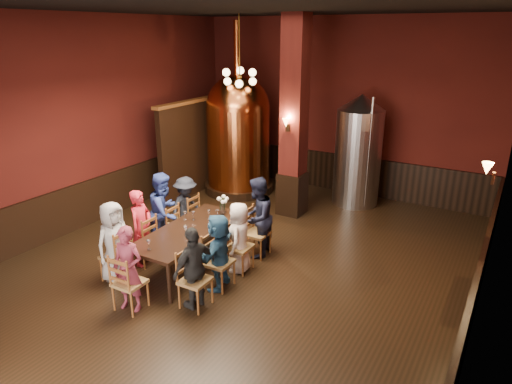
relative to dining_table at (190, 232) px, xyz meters
The scene contains 38 objects.
room 1.80m from the dining_table, 35.29° to the left, with size 10.00×10.02×4.50m.
wainscot_right 4.72m from the dining_table, ahead, with size 0.08×9.90×1.00m, color black.
wainscot_back 5.53m from the dining_table, 82.42° to the left, with size 7.90×0.08×1.00m, color black.
wainscot_left 3.28m from the dining_table, behind, with size 0.08×9.90×1.00m, color black.
column 3.69m from the dining_table, 82.64° to the left, with size 0.58×0.58×4.50m, color #4C1510.
partition 4.49m from the dining_table, 123.64° to the left, with size 0.22×3.50×2.40m, color black.
pendant_cluster 4.32m from the dining_table, 107.42° to the left, with size 0.90×0.90×1.70m, color #A57226, non-canonical shape.
sconce_wall 5.04m from the dining_table, 15.87° to the left, with size 0.20×0.20×0.36m, color black, non-canonical shape.
sconce_column 3.40m from the dining_table, 81.92° to the left, with size 0.20×0.20×0.36m, color black, non-canonical shape.
dining_table is the anchor object (origin of this frame).
chair_0 1.33m from the dining_table, 128.93° to the right, with size 0.46×0.46×0.92m, color brown, non-canonical shape.
person_0 1.31m from the dining_table, 128.93° to the right, with size 0.70×0.46×1.44m, color #BDBDBD.
chair_1 0.94m from the dining_table, 157.34° to the right, with size 0.46×0.46×0.92m, color brown, non-canonical shape.
person_1 0.91m from the dining_table, 157.34° to the right, with size 0.53×0.35×1.45m, color red.
chair_2 0.94m from the dining_table, 160.22° to the left, with size 0.46×0.46×0.92m, color brown, non-canonical shape.
person_2 0.92m from the dining_table, 160.22° to the left, with size 0.78×0.38×1.59m, color #2B3E91.
chair_3 1.33m from the dining_table, 131.80° to the left, with size 0.46×0.46×0.92m, color brown, non-canonical shape.
person_3 1.31m from the dining_table, 131.80° to the left, with size 0.86×0.49×1.32m, color #1D212C.
chair_4 1.33m from the dining_table, 48.20° to the right, with size 0.46×0.46×0.92m, color brown, non-canonical shape.
person_4 1.31m from the dining_table, 48.20° to the right, with size 0.79×0.33×1.36m, color black.
chair_5 0.94m from the dining_table, 19.78° to the right, with size 0.46×0.46×0.92m, color brown, non-canonical shape.
person_5 0.91m from the dining_table, 19.78° to the right, with size 1.23×0.39×1.33m, color #2B5A82.
chair_6 0.94m from the dining_table, 22.66° to the left, with size 0.46×0.46×0.92m, color brown, non-canonical shape.
person_6 0.91m from the dining_table, 22.66° to the left, with size 0.63×0.41×1.30m, color white.
chair_7 1.33m from the dining_table, 51.07° to the left, with size 0.46×0.46×0.92m, color brown, non-canonical shape.
person_7 1.32m from the dining_table, 51.07° to the left, with size 0.77×0.38×1.57m, color black.
chair_8 1.57m from the dining_table, 88.56° to the right, with size 0.46×0.46×0.92m, color brown, non-canonical shape.
person_8 1.55m from the dining_table, 88.56° to the right, with size 0.50×0.33×1.38m, color maroon.
copper_kettle 4.42m from the dining_table, 110.88° to the left, with size 1.85×1.85×4.37m.
steel_vessel 5.02m from the dining_table, 72.43° to the left, with size 1.49×1.49×2.73m.
rose_vase 0.97m from the dining_table, 83.45° to the left, with size 0.23×0.23×0.38m.
wine_glass_0 0.30m from the dining_table, 65.07° to the right, with size 0.07×0.07×0.17m, color white, non-canonical shape.
wine_glass_1 0.39m from the dining_table, 42.89° to the left, with size 0.07×0.07×0.17m, color white, non-canonical shape.
wine_glass_2 0.48m from the dining_table, 138.33° to the left, with size 0.07×0.07×0.17m, color white, non-canonical shape.
wine_glass_3 0.99m from the dining_table, 93.47° to the right, with size 0.07×0.07×0.17m, color white, non-canonical shape.
wine_glass_4 0.61m from the dining_table, 89.61° to the left, with size 0.07×0.07×0.17m, color white, non-canonical shape.
wine_glass_5 0.70m from the dining_table, 77.53° to the left, with size 0.07×0.07×0.17m, color white, non-canonical shape.
wine_glass_6 0.45m from the dining_table, 118.00° to the left, with size 0.07×0.07×0.17m, color white, non-canonical shape.
Camera 1 is at (4.15, -6.38, 4.15)m, focal length 32.00 mm.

